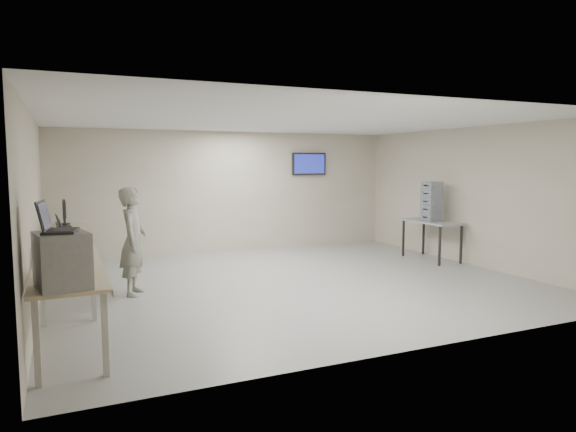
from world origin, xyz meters
name	(u,v)px	position (x,y,z in m)	size (l,w,h in m)	color
room	(293,202)	(0.03, 0.06, 1.41)	(8.01, 7.01, 2.81)	#B3B3B3
workbench	(67,250)	(-3.59, 0.00, 0.83)	(0.76, 6.00, 0.90)	beige
equipment_box	(62,260)	(-3.65, -2.75, 1.17)	(0.45, 0.51, 0.53)	slate
laptop_on_box	(54,224)	(-3.71, -2.75, 1.51)	(0.38, 0.43, 0.31)	black
laptop_0	(70,269)	(-3.58, -2.18, 0.96)	(0.26, 0.32, 0.25)	black
laptop_1	(64,254)	(-3.64, -1.17, 0.97)	(0.31, 0.36, 0.26)	black
laptop_2	(61,245)	(-3.66, -0.41, 0.97)	(0.36, 0.39, 0.27)	black
laptop_3	(65,236)	(-3.61, 0.48, 0.97)	(0.33, 0.38, 0.27)	black
laptop_4	(66,231)	(-3.60, 1.16, 0.97)	(0.28, 0.34, 0.26)	black
laptop_5	(62,225)	(-3.64, 2.00, 0.97)	(0.30, 0.35, 0.26)	black
monitor_near	(64,211)	(-3.60, 2.39, 1.19)	(0.22, 0.49, 0.48)	black
monitor_far	(64,210)	(-3.60, 2.75, 1.18)	(0.21, 0.47, 0.47)	black
soldier	(133,241)	(-2.63, 0.29, 0.85)	(0.62, 0.41, 1.71)	gray
side_table	(432,224)	(3.60, 0.73, 0.77)	(0.66, 1.41, 0.84)	gray
storage_bins	(431,201)	(3.58, 0.73, 1.26)	(0.32, 0.35, 0.84)	gray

